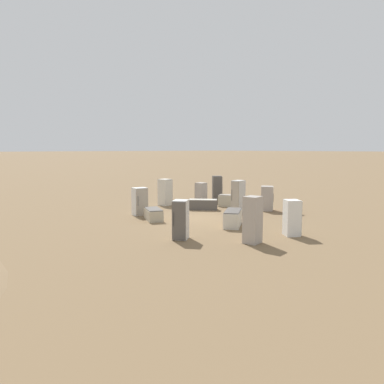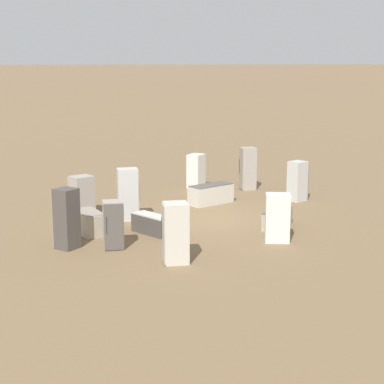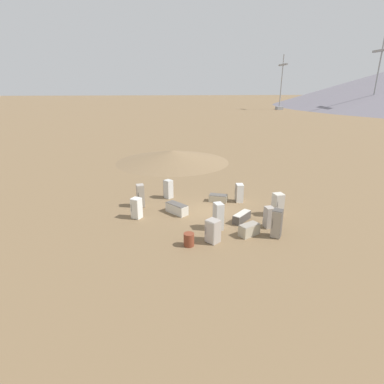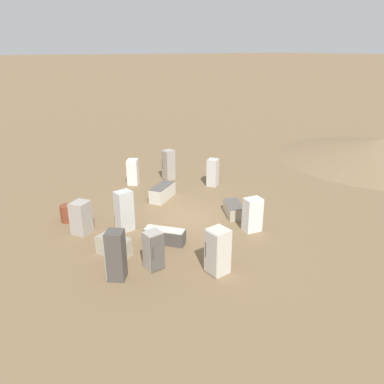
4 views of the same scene
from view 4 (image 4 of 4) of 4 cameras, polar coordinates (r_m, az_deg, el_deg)
ground_plane at (r=18.73m, az=-0.58°, el=-3.86°), size 1000.00×1000.00×0.00m
dirt_mound at (r=31.84m, az=26.69°, el=5.90°), size 15.11×15.11×1.54m
discarded_fridge_0 at (r=20.91m, az=-4.52°, el=-0.01°), size 1.96×1.71×0.79m
discarded_fridge_1 at (r=15.67m, az=-11.83°, el=-8.04°), size 1.25×1.56×0.78m
discarded_fridge_2 at (r=23.90m, az=-3.60°, el=4.15°), size 0.76×0.68×1.91m
discarded_fridge_3 at (r=14.36m, az=-5.87°, el=-8.85°), size 0.69×0.68×1.52m
discarded_fridge_4 at (r=14.02m, az=3.93°, el=-8.99°), size 0.81×0.80×1.78m
discarded_fridge_5 at (r=23.26m, az=-9.01°, el=3.03°), size 0.90×0.90×1.58m
discarded_fridge_6 at (r=13.87m, az=-11.57°, el=-9.44°), size 0.88×0.87×1.91m
discarded_fridge_7 at (r=17.33m, az=9.17°, el=-3.42°), size 0.84×0.70×1.58m
discarded_fridge_8 at (r=18.96m, az=6.39°, el=-2.65°), size 1.31×1.73×0.62m
discarded_fridge_9 at (r=17.34m, az=-10.25°, el=-2.86°), size 0.86×0.67×1.92m
discarded_fridge_10 at (r=22.82m, az=3.20°, el=3.01°), size 0.91×0.89×1.66m
discarded_fridge_11 at (r=17.63m, az=-16.56°, el=-3.75°), size 1.05×1.04×1.51m
discarded_fridge_12 at (r=16.28m, az=-4.20°, el=-6.69°), size 1.62×1.69×0.66m
rusty_barrel at (r=19.13m, az=-18.46°, el=-3.09°), size 0.66×0.66×0.84m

